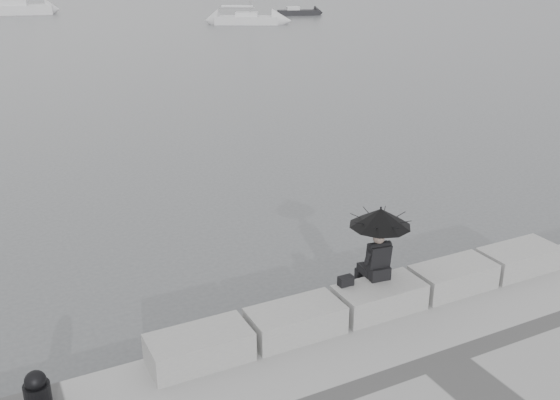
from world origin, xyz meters
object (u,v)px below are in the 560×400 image
motor_cruiser (17,7)px  mooring_bollard (38,397)px  seated_person (380,228)px  sailboat_right (247,19)px  small_motorboat (299,12)px

motor_cruiser → mooring_bollard: bearing=-84.7°
seated_person → sailboat_right: sailboat_right is taller
seated_person → sailboat_right: (20.70, 52.60, -1.45)m
small_motorboat → seated_person: bearing=-101.4°
mooring_bollard → small_motorboat: bearing=58.7°
motor_cruiser → small_motorboat: motor_cruiser is taller
mooring_bollard → motor_cruiser: 76.23m
sailboat_right → motor_cruiser: bearing=159.7°
seated_person → small_motorboat: seated_person is taller
seated_person → small_motorboat: size_ratio=0.27×
seated_person → mooring_bollard: size_ratio=1.95×
small_motorboat → mooring_bollard: bearing=-105.5°
motor_cruiser → small_motorboat: size_ratio=1.63×
sailboat_right → mooring_bollard: bearing=-87.9°
seated_person → mooring_bollard: bearing=-169.4°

